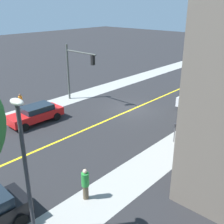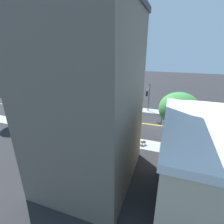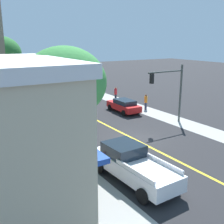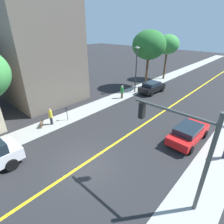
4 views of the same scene
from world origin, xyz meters
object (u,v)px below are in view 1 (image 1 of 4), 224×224
red_sedan_right_curb (36,114)px  pedestrian_green_shirt (85,183)px  pedestrian_orange_shirt (21,103)px  street_lamp (24,158)px  pedestrian_yellow_shirt (190,126)px  white_pickup_truck (199,96)px  fire_hydrant (206,115)px  small_dog (198,128)px  traffic_light_mast (76,66)px  parking_meter (175,130)px

red_sedan_right_curb → pedestrian_green_shirt: 10.84m
red_sedan_right_curb → pedestrian_orange_shirt: (2.82, -0.33, 0.19)m
street_lamp → pedestrian_yellow_shirt: size_ratio=3.74×
pedestrian_yellow_shirt → white_pickup_truck: bearing=151.1°
street_lamp → red_sedan_right_curb: bearing=-33.7°
street_lamp → pedestrian_green_shirt: (0.17, -3.12, -2.96)m
fire_hydrant → pedestrian_yellow_shirt: size_ratio=0.46×
pedestrian_orange_shirt → small_dog: 15.35m
small_dog → white_pickup_truck: bearing=158.9°
street_lamp → pedestrian_yellow_shirt: (-0.40, -13.08, -2.98)m
fire_hydrant → red_sedan_right_curb: 14.37m
pedestrian_orange_shirt → pedestrian_yellow_shirt: bearing=-45.2°
traffic_light_mast → pedestrian_green_shirt: bearing=-39.6°
pedestrian_orange_shirt → street_lamp: bearing=-97.3°
white_pickup_truck → pedestrian_yellow_shirt: size_ratio=3.61×
traffic_light_mast → parking_meter: bearing=-5.5°
white_pickup_truck → pedestrian_yellow_shirt: white_pickup_truck is taller
pedestrian_yellow_shirt → small_dog: 1.03m
pedestrian_green_shirt → small_dog: 10.89m
pedestrian_orange_shirt → parking_meter: bearing=-50.3°
parking_meter → pedestrian_yellow_shirt: 1.60m
pedestrian_yellow_shirt → pedestrian_orange_shirt: 14.76m
parking_meter → traffic_light_mast: (11.69, -1.13, 2.71)m
parking_meter → street_lamp: (-0.02, 11.54, 2.92)m
parking_meter → pedestrian_yellow_shirt: bearing=-105.1°
white_pickup_truck → pedestrian_yellow_shirt: (-2.57, 6.77, -0.08)m
pedestrian_yellow_shirt → pedestrian_green_shirt: pedestrian_green_shirt is taller
street_lamp → pedestrian_orange_shirt: (13.15, -7.22, -2.91)m
white_pickup_truck → pedestrian_orange_shirt: size_ratio=3.35×
pedestrian_yellow_shirt → small_dog: pedestrian_yellow_shirt is taller
parking_meter → red_sedan_right_curb: bearing=24.2°
red_sedan_right_curb → street_lamp: bearing=57.9°
parking_meter → white_pickup_truck: (2.15, -8.31, 0.02)m
red_sedan_right_curb → white_pickup_truck: size_ratio=0.77×
red_sedan_right_curb → pedestrian_green_shirt: bearing=71.3°
parking_meter → street_lamp: street_lamp is taller
fire_hydrant → traffic_light_mast: bearing=20.8°
parking_meter → white_pickup_truck: 8.58m
pedestrian_green_shirt → pedestrian_yellow_shirt: bearing=-15.5°
pedestrian_green_shirt → small_dog: bearing=-16.5°
parking_meter → white_pickup_truck: bearing=-75.5°
pedestrian_orange_shirt → traffic_light_mast: bearing=6.6°
parking_meter → red_sedan_right_curb: (10.32, 4.64, -0.17)m
parking_meter → pedestrian_orange_shirt: (13.13, 4.32, 0.01)m
red_sedan_right_curb → small_dog: 13.05m
street_lamp → pedestrian_yellow_shirt: street_lamp is taller
fire_hydrant → white_pickup_truck: size_ratio=0.13×
fire_hydrant → pedestrian_green_shirt: 13.94m
pedestrian_green_shirt → small_dog: (-0.80, -10.85, -0.50)m
traffic_light_mast → pedestrian_yellow_shirt: traffic_light_mast is taller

